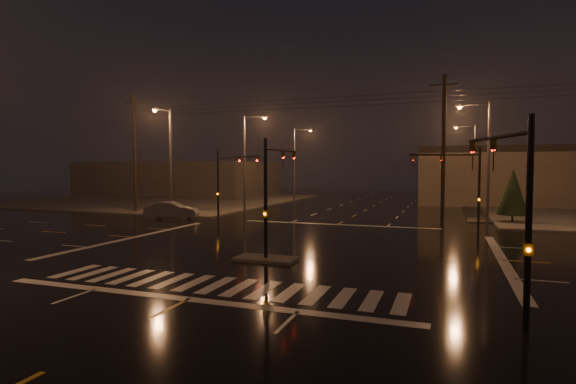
% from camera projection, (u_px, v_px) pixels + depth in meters
% --- Properties ---
extents(ground, '(140.00, 140.00, 0.00)m').
position_uv_depth(ground, '(292.00, 247.00, 25.85)').
color(ground, black).
rests_on(ground, ground).
extents(sidewalk_nw, '(36.00, 36.00, 0.12)m').
position_uv_depth(sidewalk_nw, '(163.00, 200.00, 64.14)').
color(sidewalk_nw, '#46443F').
rests_on(sidewalk_nw, ground).
extents(median_island, '(3.00, 1.60, 0.15)m').
position_uv_depth(median_island, '(266.00, 259.00, 22.09)').
color(median_island, '#46443F').
rests_on(median_island, ground).
extents(crosswalk, '(15.00, 2.60, 0.01)m').
position_uv_depth(crosswalk, '(216.00, 285.00, 17.39)').
color(crosswalk, beige).
rests_on(crosswalk, ground).
extents(stop_bar_near, '(16.00, 0.50, 0.01)m').
position_uv_depth(stop_bar_near, '(188.00, 299.00, 15.51)').
color(stop_bar_near, beige).
rests_on(stop_bar_near, ground).
extents(stop_bar_far, '(16.00, 0.50, 0.01)m').
position_uv_depth(stop_bar_far, '(337.00, 224.00, 36.20)').
color(stop_bar_far, beige).
rests_on(stop_bar_far, ground).
extents(commercial_block, '(30.00, 18.00, 5.60)m').
position_uv_depth(commercial_block, '(180.00, 179.00, 76.96)').
color(commercial_block, '#3B3634').
rests_on(commercial_block, ground).
extents(signal_mast_median, '(0.25, 4.59, 6.00)m').
position_uv_depth(signal_mast_median, '(273.00, 184.00, 22.77)').
color(signal_mast_median, black).
rests_on(signal_mast_median, ground).
extents(signal_mast_ne, '(4.84, 1.86, 6.00)m').
position_uv_depth(signal_mast_ne, '(464.00, 179.00, 31.99)').
color(signal_mast_ne, black).
rests_on(signal_mast_ne, ground).
extents(signal_mast_nw, '(4.84, 1.86, 6.00)m').
position_uv_depth(signal_mast_nw, '(226.00, 177.00, 38.38)').
color(signal_mast_nw, black).
rests_on(signal_mast_nw, ground).
extents(signal_mast_se, '(1.55, 3.87, 6.00)m').
position_uv_depth(signal_mast_se, '(515.00, 196.00, 13.05)').
color(signal_mast_se, black).
rests_on(signal_mast_se, ground).
extents(streetlight_1, '(2.77, 0.32, 10.00)m').
position_uv_depth(streetlight_1, '(247.00, 156.00, 46.23)').
color(streetlight_1, '#38383A').
rests_on(streetlight_1, ground).
extents(streetlight_2, '(2.77, 0.32, 10.00)m').
position_uv_depth(streetlight_2, '(296.00, 159.00, 61.28)').
color(streetlight_2, '#38383A').
rests_on(streetlight_2, ground).
extents(streetlight_3, '(2.77, 0.32, 10.00)m').
position_uv_depth(streetlight_3, '(485.00, 153.00, 36.84)').
color(streetlight_3, '#38383A').
rests_on(streetlight_3, ground).
extents(streetlight_4, '(2.77, 0.32, 10.00)m').
position_uv_depth(streetlight_4, '(472.00, 158.00, 55.64)').
color(streetlight_4, '#38383A').
rests_on(streetlight_4, ground).
extents(streetlight_5, '(0.32, 2.77, 10.00)m').
position_uv_depth(streetlight_5, '(168.00, 155.00, 41.44)').
color(streetlight_5, '#38383A').
rests_on(streetlight_5, ground).
extents(utility_pole_0, '(2.20, 0.32, 12.00)m').
position_uv_depth(utility_pole_0, '(135.00, 153.00, 46.09)').
color(utility_pole_0, black).
rests_on(utility_pole_0, ground).
extents(utility_pole_1, '(2.20, 0.32, 12.00)m').
position_uv_depth(utility_pole_1, '(443.00, 148.00, 36.01)').
color(utility_pole_1, black).
rests_on(utility_pole_1, ground).
extents(conifer_0, '(2.45, 2.45, 4.52)m').
position_uv_depth(conifer_0, '(513.00, 192.00, 36.98)').
color(conifer_0, black).
rests_on(conifer_0, ground).
extents(car_crossing, '(4.97, 2.92, 1.55)m').
position_uv_depth(car_crossing, '(172.00, 210.00, 40.31)').
color(car_crossing, slate).
rests_on(car_crossing, ground).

